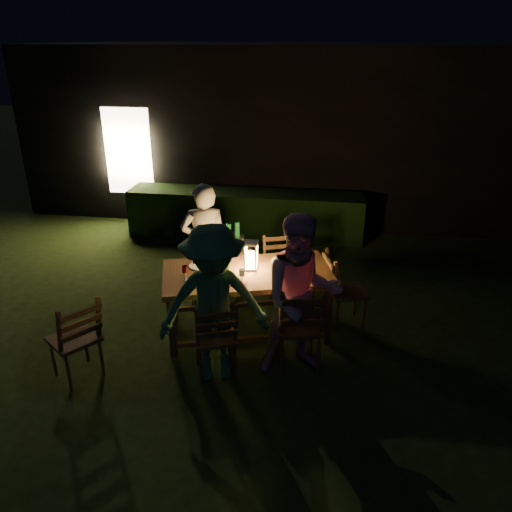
% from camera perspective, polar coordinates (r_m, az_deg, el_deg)
% --- Properties ---
extents(garden_envelope, '(40.00, 40.00, 3.20)m').
position_cam_1_polar(garden_envelope, '(11.01, 3.56, 14.63)').
color(garden_envelope, black).
rests_on(garden_envelope, ground).
extents(dining_table, '(2.16, 1.52, 0.82)m').
position_cam_1_polar(dining_table, '(5.87, -0.99, -2.48)').
color(dining_table, '#462817').
rests_on(dining_table, ground).
extents(chair_near_left, '(0.57, 0.59, 0.97)m').
position_cam_1_polar(chair_near_left, '(5.39, -4.64, -10.62)').
color(chair_near_left, '#462817').
rests_on(chair_near_left, ground).
extents(chair_near_right, '(0.59, 0.61, 1.08)m').
position_cam_1_polar(chair_near_right, '(5.49, 4.85, -9.55)').
color(chair_near_right, '#462817').
rests_on(chair_near_right, ground).
extents(chair_far_left, '(0.58, 0.60, 1.04)m').
position_cam_1_polar(chair_far_left, '(6.71, -5.66, -3.06)').
color(chair_far_left, '#462817').
rests_on(chair_far_left, ground).
extents(chair_far_right, '(0.52, 0.54, 0.90)m').
position_cam_1_polar(chair_far_right, '(6.84, 2.74, -2.81)').
color(chair_far_right, '#462817').
rests_on(chair_far_right, ground).
extents(chair_end, '(0.58, 0.56, 1.00)m').
position_cam_1_polar(chair_end, '(6.33, 10.17, -5.21)').
color(chair_end, '#462817').
rests_on(chair_end, ground).
extents(chair_spare, '(0.66, 0.65, 1.01)m').
position_cam_1_polar(chair_spare, '(5.64, -19.76, -10.30)').
color(chair_spare, '#462817').
rests_on(chair_spare, ground).
extents(person_house_side, '(0.70, 0.57, 1.67)m').
position_cam_1_polar(person_house_side, '(6.54, -5.88, 1.22)').
color(person_house_side, '#BFB4A2').
rests_on(person_house_side, ground).
extents(person_opp_right, '(1.02, 0.90, 1.77)m').
position_cam_1_polar(person_opp_right, '(5.16, 5.20, -4.64)').
color(person_opp_right, '#CD8DA8').
rests_on(person_opp_right, ground).
extents(person_opp_left, '(1.25, 0.95, 1.72)m').
position_cam_1_polar(person_opp_left, '(5.05, -4.83, -5.62)').
color(person_opp_left, '#356B44').
rests_on(person_opp_left, ground).
extents(lantern, '(0.16, 0.16, 0.35)m').
position_cam_1_polar(lantern, '(5.82, -0.59, -0.13)').
color(lantern, white).
rests_on(lantern, dining_table).
extents(plate_far_left, '(0.25, 0.25, 0.01)m').
position_cam_1_polar(plate_far_left, '(5.99, -6.50, -1.14)').
color(plate_far_left, white).
rests_on(plate_far_left, dining_table).
extents(plate_near_left, '(0.25, 0.25, 0.01)m').
position_cam_1_polar(plate_near_left, '(5.59, -6.29, -3.02)').
color(plate_near_left, white).
rests_on(plate_near_left, dining_table).
extents(plate_far_right, '(0.25, 0.25, 0.01)m').
position_cam_1_polar(plate_far_right, '(6.10, 2.92, -0.54)').
color(plate_far_right, white).
rests_on(plate_far_right, dining_table).
extents(plate_near_right, '(0.25, 0.25, 0.01)m').
position_cam_1_polar(plate_near_right, '(5.71, 3.79, -2.35)').
color(plate_near_right, white).
rests_on(plate_near_right, dining_table).
extents(wineglass_a, '(0.06, 0.06, 0.18)m').
position_cam_1_polar(wineglass_a, '(6.02, -4.19, -0.06)').
color(wineglass_a, '#59070F').
rests_on(wineglass_a, dining_table).
extents(wineglass_b, '(0.06, 0.06, 0.18)m').
position_cam_1_polar(wineglass_b, '(5.65, -8.10, -1.94)').
color(wineglass_b, '#59070F').
rests_on(wineglass_b, dining_table).
extents(wineglass_c, '(0.06, 0.06, 0.18)m').
position_cam_1_polar(wineglass_c, '(5.59, 2.43, -1.98)').
color(wineglass_c, '#59070F').
rests_on(wineglass_c, dining_table).
extents(wineglass_d, '(0.06, 0.06, 0.18)m').
position_cam_1_polar(wineglass_d, '(6.06, 4.58, 0.10)').
color(wineglass_d, '#59070F').
rests_on(wineglass_d, dining_table).
extents(wineglass_e, '(0.06, 0.06, 0.18)m').
position_cam_1_polar(wineglass_e, '(5.52, -1.61, -2.35)').
color(wineglass_e, silver).
rests_on(wineglass_e, dining_table).
extents(bottle_table, '(0.07, 0.07, 0.28)m').
position_cam_1_polar(bottle_table, '(5.75, -3.48, -0.67)').
color(bottle_table, '#0F471E').
rests_on(bottle_table, dining_table).
extents(napkin_left, '(0.18, 0.14, 0.01)m').
position_cam_1_polar(napkin_left, '(5.53, -2.09, -3.23)').
color(napkin_left, red).
rests_on(napkin_left, dining_table).
extents(napkin_right, '(0.18, 0.14, 0.01)m').
position_cam_1_polar(napkin_right, '(5.66, 4.95, -2.65)').
color(napkin_right, red).
rests_on(napkin_right, dining_table).
extents(phone, '(0.14, 0.07, 0.01)m').
position_cam_1_polar(phone, '(5.52, -6.97, -3.47)').
color(phone, black).
rests_on(phone, dining_table).
extents(side_table, '(0.52, 0.52, 0.70)m').
position_cam_1_polar(side_table, '(6.72, -2.60, -0.05)').
color(side_table, olive).
rests_on(side_table, ground).
extents(ice_bucket, '(0.30, 0.30, 0.22)m').
position_cam_1_polar(ice_bucket, '(6.64, -2.63, 1.48)').
color(ice_bucket, '#A5A8AD').
rests_on(ice_bucket, side_table).
extents(bottle_bucket_a, '(0.07, 0.07, 0.32)m').
position_cam_1_polar(bottle_bucket_a, '(6.60, -3.13, 1.77)').
color(bottle_bucket_a, '#0F471E').
rests_on(bottle_bucket_a, side_table).
extents(bottle_bucket_b, '(0.07, 0.07, 0.32)m').
position_cam_1_polar(bottle_bucket_b, '(6.65, -2.15, 1.98)').
color(bottle_bucket_b, '#0F471E').
rests_on(bottle_bucket_b, side_table).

